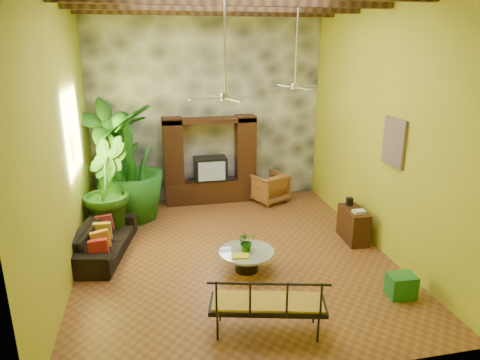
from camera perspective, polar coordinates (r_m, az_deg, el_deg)
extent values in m
plane|color=brown|center=(8.78, -0.91, -9.80)|extent=(7.00, 7.00, 0.00)
cube|color=#A6A926|center=(11.36, -4.42, 9.73)|extent=(6.00, 0.02, 5.00)
cube|color=#A6A926|center=(7.96, -22.80, 5.05)|extent=(0.02, 7.00, 5.00)
cube|color=#A6A926|center=(9.01, 18.23, 6.86)|extent=(0.02, 7.00, 5.00)
cube|color=#3E4247|center=(11.30, -4.38, 9.69)|extent=(5.98, 0.10, 4.98)
cube|color=#3E2813|center=(9.11, -2.76, 22.22)|extent=(5.95, 0.16, 0.22)
cube|color=#3E2813|center=(10.39, -4.01, 21.62)|extent=(5.95, 0.16, 0.22)
cube|color=black|center=(11.52, -3.92, -1.41)|extent=(2.40, 0.50, 0.60)
cube|color=black|center=(11.15, -8.87, 3.14)|extent=(0.50, 0.48, 2.00)
cube|color=black|center=(11.40, 0.71, 3.67)|extent=(0.50, 0.48, 2.00)
cube|color=black|center=(11.05, -4.13, 7.95)|extent=(2.40, 0.48, 0.12)
cube|color=black|center=(11.32, -3.97, 1.53)|extent=(0.85, 0.52, 0.62)
cube|color=#8C99A8|center=(11.06, -3.77, 1.15)|extent=(0.70, 0.02, 0.50)
cylinder|color=#ACACB0|center=(7.37, -2.04, 18.04)|extent=(0.04, 0.04, 1.80)
cylinder|color=#ACACB0|center=(7.42, -1.97, 11.08)|extent=(0.18, 0.18, 0.12)
cube|color=#ACACB0|center=(7.58, 0.55, 11.07)|extent=(0.58, 0.26, 0.01)
cube|color=#ACACB0|center=(7.75, -3.12, 11.19)|extent=(0.26, 0.58, 0.01)
cube|color=#ACACB0|center=(7.28, -4.58, 10.75)|extent=(0.58, 0.26, 0.01)
cube|color=#ACACB0|center=(7.10, -0.71, 10.63)|extent=(0.26, 0.58, 0.01)
cylinder|color=#ACACB0|center=(9.38, 7.59, 17.80)|extent=(0.04, 0.04, 1.80)
cylinder|color=#ACACB0|center=(9.42, 7.37, 12.32)|extent=(0.18, 0.18, 0.12)
cube|color=#ACACB0|center=(9.62, 9.18, 12.23)|extent=(0.58, 0.26, 0.01)
cube|color=#ACACB0|center=(9.72, 6.15, 12.40)|extent=(0.26, 0.58, 0.01)
cube|color=#ACACB0|center=(9.22, 5.46, 12.15)|extent=(0.58, 0.26, 0.01)
cube|color=#ACACB0|center=(9.12, 8.65, 11.98)|extent=(0.26, 0.58, 0.01)
cube|color=gold|center=(8.99, -21.17, 3.93)|extent=(0.06, 0.32, 0.55)
cube|color=#285895|center=(8.52, 19.85, 4.75)|extent=(0.06, 0.70, 0.90)
imported|color=black|center=(9.08, -17.74, -7.52)|extent=(1.27, 2.31, 0.64)
imported|color=olive|center=(11.49, 3.88, -0.97)|extent=(1.13, 1.14, 0.79)
imported|color=#225A17|center=(10.80, -16.79, 2.81)|extent=(1.81, 1.62, 2.85)
imported|color=#255C18|center=(9.71, -17.52, -0.93)|extent=(1.18, 1.36, 2.19)
imported|color=#1C5F19|center=(10.38, -14.39, 2.19)|extent=(1.95, 1.95, 2.77)
cylinder|color=black|center=(8.11, 0.89, -10.82)|extent=(0.43, 0.43, 0.36)
cylinder|color=#B9C5BF|center=(8.02, 0.89, -9.57)|extent=(1.02, 1.02, 0.04)
imported|color=#1C5616|center=(7.94, 0.91, -8.19)|extent=(0.37, 0.33, 0.37)
cube|color=yellow|center=(7.80, 0.09, -10.10)|extent=(0.33, 0.27, 0.03)
cube|color=black|center=(6.45, 3.69, -16.25)|extent=(1.76, 0.94, 0.07)
cube|color=#B4892D|center=(6.43, 3.70, -15.95)|extent=(1.66, 0.87, 0.06)
cube|color=black|center=(6.06, 4.52, -15.65)|extent=(1.64, 0.44, 0.54)
cube|color=black|center=(9.53, 14.87, -5.80)|extent=(0.44, 0.90, 0.70)
cube|color=#217E24|center=(7.83, 20.69, -13.04)|extent=(0.47, 0.36, 0.39)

